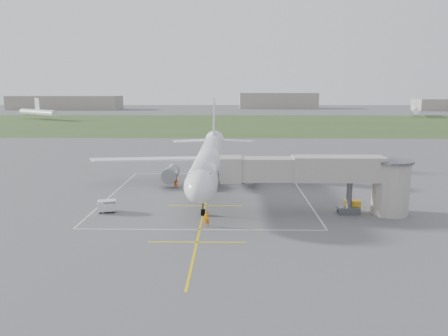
{
  "coord_description": "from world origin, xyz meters",
  "views": [
    {
      "loc": [
        3.45,
        -65.96,
        15.3
      ],
      "look_at": [
        2.4,
        -4.0,
        4.0
      ],
      "focal_mm": 35.0,
      "sensor_mm": 36.0,
      "label": 1
    }
  ],
  "objects_px": {
    "airliner": "(209,160)",
    "ramp_worker_nose": "(207,219)",
    "gpu_unit": "(352,206)",
    "ramp_worker_wing": "(176,182)",
    "jet_bridge": "(332,176)",
    "baggage_cart": "(107,206)"
  },
  "relations": [
    {
      "from": "airliner",
      "to": "ramp_worker_nose",
      "type": "xyz_separation_m",
      "value": [
        0.71,
        -19.58,
        -3.49
      ]
    },
    {
      "from": "gpu_unit",
      "to": "ramp_worker_nose",
      "type": "bearing_deg",
      "value": -143.19
    },
    {
      "from": "ramp_worker_nose",
      "to": "baggage_cart",
      "type": "bearing_deg",
      "value": 164.32
    },
    {
      "from": "jet_bridge",
      "to": "ramp_worker_nose",
      "type": "distance_m",
      "value": 16.38
    },
    {
      "from": "jet_bridge",
      "to": "ramp_worker_wing",
      "type": "relative_size",
      "value": 12.89
    },
    {
      "from": "gpu_unit",
      "to": "baggage_cart",
      "type": "distance_m",
      "value": 30.75
    },
    {
      "from": "gpu_unit",
      "to": "ramp_worker_wing",
      "type": "relative_size",
      "value": 1.31
    },
    {
      "from": "gpu_unit",
      "to": "ramp_worker_nose",
      "type": "xyz_separation_m",
      "value": [
        -17.93,
        -6.02,
        0.14
      ]
    },
    {
      "from": "airliner",
      "to": "ramp_worker_wing",
      "type": "distance_m",
      "value": 6.31
    },
    {
      "from": "airliner",
      "to": "jet_bridge",
      "type": "distance_m",
      "value": 21.22
    },
    {
      "from": "gpu_unit",
      "to": "airliner",
      "type": "bearing_deg",
      "value": 162.21
    },
    {
      "from": "jet_bridge",
      "to": "baggage_cart",
      "type": "height_order",
      "value": "jet_bridge"
    },
    {
      "from": "jet_bridge",
      "to": "ramp_worker_nose",
      "type": "bearing_deg",
      "value": -160.47
    },
    {
      "from": "ramp_worker_nose",
      "to": "ramp_worker_wing",
      "type": "relative_size",
      "value": 1.0
    },
    {
      "from": "baggage_cart",
      "to": "ramp_worker_nose",
      "type": "distance_m",
      "value": 13.92
    },
    {
      "from": "ramp_worker_nose",
      "to": "ramp_worker_wing",
      "type": "height_order",
      "value": "ramp_worker_wing"
    },
    {
      "from": "ramp_worker_nose",
      "to": "ramp_worker_wing",
      "type": "bearing_deg",
      "value": 114.34
    },
    {
      "from": "airliner",
      "to": "gpu_unit",
      "type": "height_order",
      "value": "airliner"
    },
    {
      "from": "airliner",
      "to": "baggage_cart",
      "type": "bearing_deg",
      "value": -130.58
    },
    {
      "from": "gpu_unit",
      "to": "ramp_worker_wing",
      "type": "height_order",
      "value": "ramp_worker_wing"
    },
    {
      "from": "gpu_unit",
      "to": "ramp_worker_wing",
      "type": "xyz_separation_m",
      "value": [
        -23.89,
        13.47,
        0.14
      ]
    },
    {
      "from": "airliner",
      "to": "baggage_cart",
      "type": "distance_m",
      "value": 18.96
    }
  ]
}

